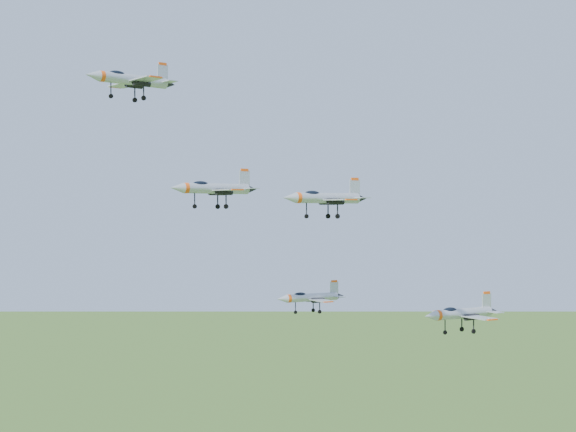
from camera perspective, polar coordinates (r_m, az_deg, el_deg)
name	(u,v)px	position (r m, az deg, el deg)	size (l,w,h in m)	color
jet_lead	(131,79)	(112.48, -11.12, 9.51)	(13.63, 11.46, 3.66)	#A9AFB6
jet_left_high	(214,188)	(100.11, -5.31, 1.98)	(12.20, 10.11, 3.26)	#A9AFB6
jet_right_high	(325,198)	(86.95, 2.64, 1.30)	(10.70, 8.79, 2.87)	#A9AFB6
jet_left_low	(310,297)	(113.42, 1.58, -5.79)	(10.70, 8.81, 2.86)	#A9AFB6
jet_right_low	(461,313)	(105.27, 12.19, -6.77)	(12.14, 9.99, 3.25)	#A9AFB6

